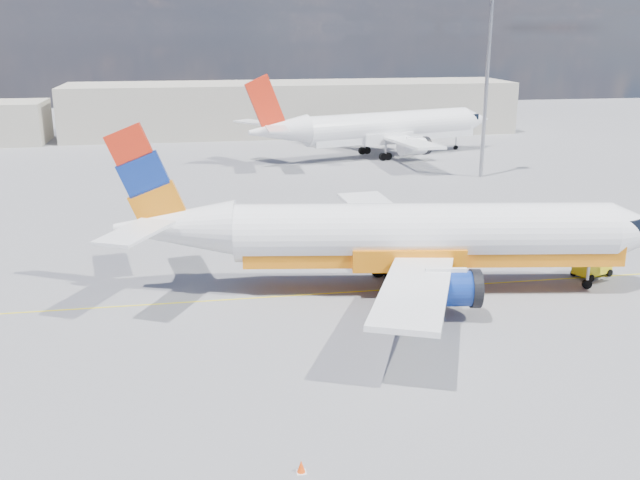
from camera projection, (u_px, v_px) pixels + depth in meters
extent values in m
plane|color=slate|center=(378.00, 308.00, 42.99)|extent=(240.00, 240.00, 0.00)
cube|color=yellow|center=(366.00, 291.00, 45.82)|extent=(70.00, 0.15, 0.01)
cube|color=#AAA392|center=(292.00, 108.00, 113.47)|extent=(70.00, 14.00, 8.00)
cylinder|color=white|center=(424.00, 232.00, 44.95)|extent=(24.03, 7.20, 3.67)
cone|color=white|center=(175.00, 228.00, 44.52)|extent=(7.99, 4.58, 3.49)
cube|color=black|center=(621.00, 222.00, 45.03)|extent=(2.19, 2.73, 0.76)
cube|color=orange|center=(431.00, 251.00, 45.31)|extent=(23.93, 6.56, 1.30)
cube|color=white|center=(385.00, 217.00, 52.43)|extent=(4.65, 13.22, 0.87)
cube|color=white|center=(415.00, 289.00, 37.95)|extent=(8.17, 13.28, 0.87)
cylinder|color=navy|center=(419.00, 240.00, 50.18)|extent=(4.15, 2.61, 2.05)
cylinder|color=navy|center=(445.00, 289.00, 40.88)|extent=(4.15, 2.61, 2.05)
cylinder|color=black|center=(443.00, 240.00, 50.22)|extent=(0.87, 2.32, 2.27)
cylinder|color=black|center=(475.00, 288.00, 40.91)|extent=(0.87, 2.32, 2.27)
cube|color=orange|center=(145.00, 176.00, 43.54)|extent=(5.06, 1.08, 6.74)
cube|color=white|center=(159.00, 204.00, 47.59)|extent=(3.22, 5.71, 0.19)
cube|color=white|center=(135.00, 232.00, 40.98)|extent=(4.54, 5.89, 0.19)
cylinder|color=gray|center=(589.00, 269.00, 45.89)|extent=(0.22, 0.22, 2.27)
cylinder|color=black|center=(587.00, 284.00, 46.19)|extent=(0.64, 0.35, 0.60)
cylinder|color=black|center=(384.00, 270.00, 48.36)|extent=(1.02, 0.55, 0.97)
cylinder|color=black|center=(393.00, 298.00, 43.39)|extent=(1.02, 0.55, 0.97)
cylinder|color=white|center=(390.00, 126.00, 93.06)|extent=(24.12, 10.69, 3.72)
cone|color=white|center=(476.00, 120.00, 99.28)|extent=(5.29, 4.85, 3.72)
cone|color=white|center=(278.00, 131.00, 86.02)|extent=(8.37, 5.65, 3.54)
cube|color=black|center=(468.00, 116.00, 98.43)|extent=(2.52, 2.96, 0.77)
cube|color=white|center=(393.00, 135.00, 93.66)|extent=(23.92, 10.07, 1.31)
cube|color=white|center=(350.00, 127.00, 99.17)|extent=(9.81, 13.06, 0.88)
cube|color=white|center=(412.00, 142.00, 86.09)|extent=(4.24, 13.32, 0.88)
cylinder|color=white|center=(373.00, 136.00, 98.09)|extent=(4.38, 3.16, 2.08)
cylinder|color=white|center=(414.00, 146.00, 89.68)|extent=(4.38, 3.16, 2.08)
cylinder|color=black|center=(384.00, 135.00, 98.85)|extent=(1.20, 2.36, 2.30)
cylinder|color=black|center=(425.00, 145.00, 90.44)|extent=(1.20, 2.36, 2.30)
cube|color=red|center=(265.00, 103.00, 84.35)|extent=(5.01, 1.84, 6.84)
cube|color=white|center=(255.00, 122.00, 88.09)|extent=(5.13, 5.86, 0.20)
cube|color=white|center=(278.00, 129.00, 82.11)|extent=(2.48, 5.51, 0.20)
cylinder|color=gray|center=(456.00, 140.00, 98.58)|extent=(0.25, 0.25, 2.30)
cylinder|color=black|center=(456.00, 148.00, 98.88)|extent=(0.66, 0.43, 0.61)
cylinder|color=black|center=(364.00, 151.00, 95.34)|extent=(1.06, 0.69, 0.99)
cylinder|color=black|center=(385.00, 157.00, 90.85)|extent=(1.06, 0.69, 0.99)
cylinder|color=black|center=(574.00, 272.00, 48.57)|extent=(0.53, 0.37, 0.49)
cylinder|color=black|center=(591.00, 278.00, 47.46)|extent=(0.53, 0.37, 0.49)
cylinder|color=black|center=(592.00, 267.00, 49.59)|extent=(0.53, 0.37, 0.49)
cylinder|color=black|center=(609.00, 273.00, 48.49)|extent=(0.53, 0.37, 0.49)
cube|color=yellow|center=(592.00, 266.00, 48.39)|extent=(2.90, 2.27, 0.99)
cube|color=black|center=(589.00, 256.00, 47.90)|extent=(1.55, 1.55, 0.59)
cube|color=white|center=(301.00, 472.00, 27.12)|extent=(0.38, 0.38, 0.04)
cone|color=#FF470A|center=(301.00, 466.00, 27.05)|extent=(0.32, 0.32, 0.49)
cylinder|color=gray|center=(486.00, 89.00, 78.17)|extent=(0.43, 0.43, 19.61)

